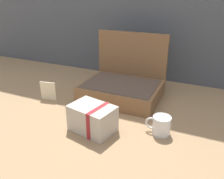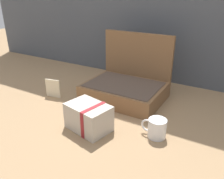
{
  "view_description": "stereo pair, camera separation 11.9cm",
  "coord_description": "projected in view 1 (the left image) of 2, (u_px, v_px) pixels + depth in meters",
  "views": [
    {
      "loc": [
        0.43,
        -1.02,
        0.61
      ],
      "look_at": [
        -0.02,
        -0.02,
        0.13
      ],
      "focal_mm": 37.05,
      "sensor_mm": 36.0,
      "label": 1
    },
    {
      "loc": [
        0.53,
        -0.96,
        0.61
      ],
      "look_at": [
        -0.02,
        -0.02,
        0.13
      ],
      "focal_mm": 37.05,
      "sensor_mm": 36.0,
      "label": 2
    }
  ],
  "objects": [
    {
      "name": "info_card_left",
      "position": [
        48.0,
        91.0,
        1.35
      ],
      "size": [
        0.09,
        0.02,
        0.11
      ],
      "primitive_type": "cube",
      "rotation": [
        0.0,
        0.0,
        0.18
      ],
      "color": "beige",
      "rests_on": "ground_plane"
    },
    {
      "name": "open_suitcase",
      "position": [
        123.0,
        84.0,
        1.38
      ],
      "size": [
        0.45,
        0.35,
        0.37
      ],
      "color": "brown",
      "rests_on": "ground_plane"
    },
    {
      "name": "ground_plane",
      "position": [
        116.0,
        110.0,
        1.25
      ],
      "size": [
        6.0,
        6.0,
        0.0
      ],
      "primitive_type": "plane",
      "color": "#8C6D4C"
    },
    {
      "name": "cream_toiletry_bag",
      "position": [
        93.0,
        119.0,
        1.05
      ],
      "size": [
        0.22,
        0.17,
        0.13
      ],
      "color": "#B2A899",
      "rests_on": "ground_plane"
    },
    {
      "name": "coffee_mug",
      "position": [
        161.0,
        125.0,
        1.04
      ],
      "size": [
        0.12,
        0.08,
        0.09
      ],
      "color": "silver",
      "rests_on": "ground_plane"
    }
  ]
}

